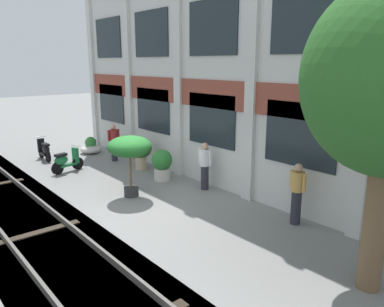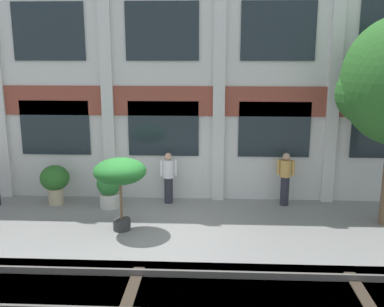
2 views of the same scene
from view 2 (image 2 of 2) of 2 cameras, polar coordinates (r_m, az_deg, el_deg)
The scene contains 8 objects.
ground_plane at distance 11.88m, azimuth -4.99°, elevation -9.88°, with size 80.00×80.00×0.00m, color gray.
apartment_facade at distance 13.92m, azimuth -3.65°, elevation 10.90°, with size 17.33×0.64×8.25m.
rail_tracks at distance 9.25m, azimuth -7.64°, elevation -17.99°, with size 24.97×2.80×0.43m.
potted_plant_glazed_jar at distance 13.64m, azimuth -10.47°, elevation -4.32°, with size 0.73×0.73×1.11m.
potted_plant_fluted_column at distance 14.26m, azimuth -17.01°, elevation -3.30°, with size 0.88×0.88×1.22m.
potted_plant_terracotta_small at distance 11.63m, azimuth -9.13°, elevation -2.57°, with size 1.36×1.36×1.92m.
resident_watching_tracks at distance 13.74m, azimuth -3.01°, elevation -2.91°, with size 0.52×0.34×1.58m.
resident_near_plants at distance 13.82m, azimuth 11.76°, elevation -2.98°, with size 0.52×0.34×1.62m.
Camera 2 is at (1.56, -10.84, 4.62)m, focal length 42.00 mm.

